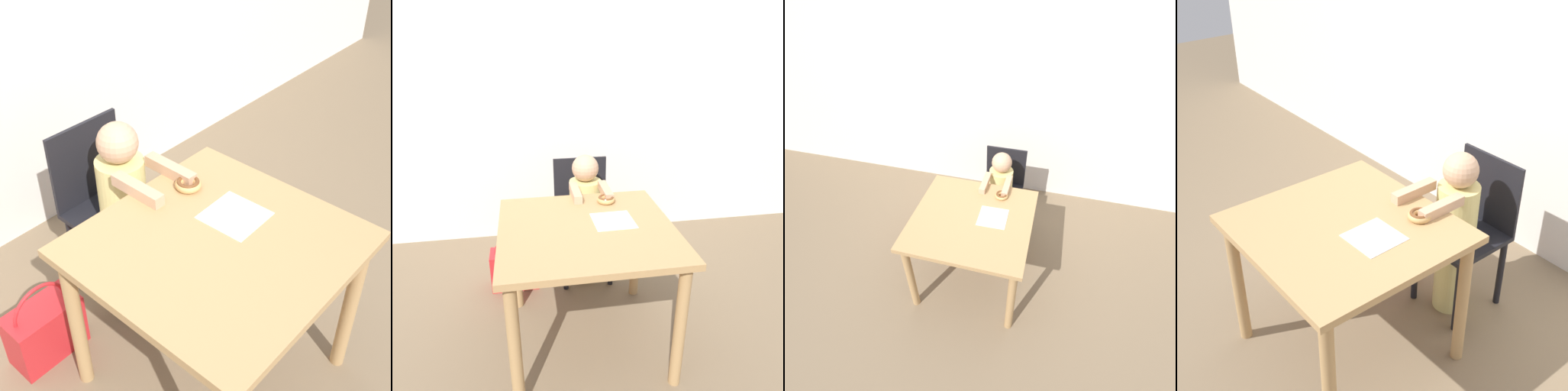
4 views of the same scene
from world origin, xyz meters
The scene contains 8 objects.
ground_plane centered at (0.00, 0.00, 0.00)m, with size 12.00×12.00×0.00m, color #7A664C.
wall_back centered at (0.00, 1.42, 1.25)m, with size 8.00×0.05×2.50m.
dining_table centered at (0.00, 0.00, 0.63)m, with size 0.91×0.88×0.75m.
chair centered at (0.10, 0.74, 0.45)m, with size 0.39×0.40×0.86m.
child_figure centered at (0.10, 0.62, 0.50)m, with size 0.23×0.45×0.95m.
donut centered at (0.17, 0.29, 0.77)m, with size 0.11×0.11×0.04m.
napkin centered at (0.15, 0.04, 0.75)m, with size 0.22×0.22×0.00m.
handbag centered at (-0.42, 0.62, 0.15)m, with size 0.32×0.17×0.41m.
Camera 2 is at (-0.29, -1.74, 1.66)m, focal length 35.00 mm.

